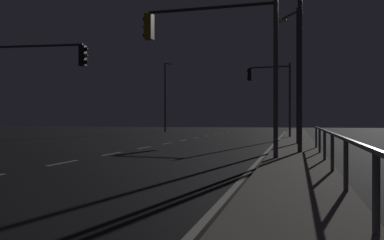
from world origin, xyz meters
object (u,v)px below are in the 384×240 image
(traffic_light_far_left, at_px, (271,86))
(traffic_light_far_right, at_px, (32,72))
(street_lamp_median, at_px, (166,91))
(street_lamp_far_end, at_px, (309,49))
(traffic_light_mid_right, at_px, (215,45))
(street_lamp_mid_block, at_px, (295,62))

(traffic_light_far_left, bearing_deg, traffic_light_far_right, -124.01)
(street_lamp_median, relative_size, street_lamp_far_end, 1.17)
(street_lamp_median, height_order, street_lamp_far_end, street_lamp_median)
(traffic_light_far_right, bearing_deg, traffic_light_far_left, 55.99)
(traffic_light_far_left, xyz_separation_m, street_lamp_median, (-12.72, 14.37, 0.67))
(traffic_light_mid_right, distance_m, street_lamp_far_end, 4.50)
(traffic_light_mid_right, bearing_deg, street_lamp_median, 109.58)
(traffic_light_far_right, xyz_separation_m, traffic_light_mid_right, (9.46, -3.27, 0.36))
(traffic_light_far_left, height_order, street_lamp_far_end, street_lamp_far_end)
(traffic_light_far_right, bearing_deg, street_lamp_median, 94.41)
(street_lamp_median, bearing_deg, traffic_light_far_left, -48.49)
(street_lamp_mid_block, relative_size, street_lamp_median, 0.93)
(traffic_light_far_left, height_order, street_lamp_median, street_lamp_median)
(traffic_light_mid_right, relative_size, street_lamp_mid_block, 0.75)
(traffic_light_far_left, height_order, street_lamp_mid_block, street_lamp_mid_block)
(traffic_light_mid_right, bearing_deg, street_lamp_far_end, 42.65)
(traffic_light_far_right, height_order, street_lamp_median, street_lamp_median)
(street_lamp_mid_block, bearing_deg, street_lamp_median, 121.89)
(street_lamp_mid_block, distance_m, street_lamp_median, 27.43)
(street_lamp_median, bearing_deg, traffic_light_mid_right, -70.42)
(traffic_light_far_left, distance_m, street_lamp_median, 19.20)
(traffic_light_far_right, xyz_separation_m, street_lamp_median, (-2.30, 29.81, 0.96))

